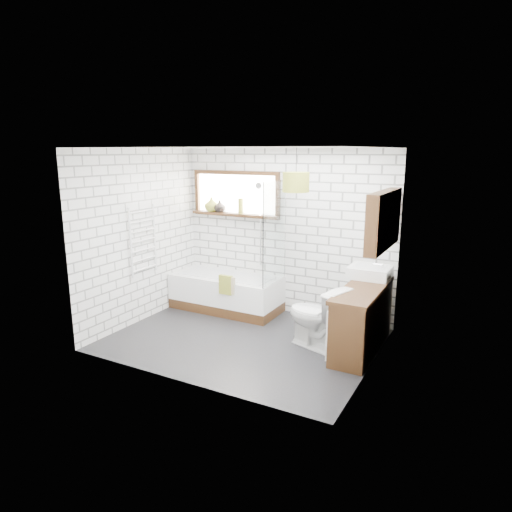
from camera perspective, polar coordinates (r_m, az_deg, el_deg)
The scene contains 22 objects.
floor at distance 6.20m, azimuth -1.63°, elevation -10.44°, with size 3.40×2.60×0.01m, color black.
ceiling at distance 5.69m, azimuth -1.79°, elevation 13.43°, with size 3.40×2.60×0.01m, color white.
wall_back at distance 6.96m, azimuth 3.66°, elevation 2.95°, with size 3.40×0.01×2.50m, color white.
wall_front at distance 4.76m, azimuth -9.55°, elevation -1.94°, with size 3.40×0.01×2.50m, color white.
wall_left at distance 6.82m, azimuth -14.24°, elevation 2.36°, with size 0.01×2.60×2.50m, color white.
wall_right at distance 5.20m, azimuth 14.81°, elevation -0.92°, with size 0.01×2.60×2.50m, color white.
window at distance 7.24m, azimuth -2.61°, elevation 7.75°, with size 1.52×0.16×0.68m, color black.
towel_radiator at distance 6.79m, azimuth -13.94°, elevation 1.91°, with size 0.06×0.52×1.00m, color white.
mirror_cabinet at distance 5.72m, azimuth 15.64°, elevation 4.36°, with size 0.16×1.20×0.70m, color black.
shower_riser at distance 7.08m, azimuth 0.57°, elevation 3.97°, with size 0.02×0.02×1.30m, color silver.
bathtub at distance 7.25m, azimuth -3.74°, elevation -4.56°, with size 1.72×0.76×0.56m, color white.
shower_screen at distance 6.60m, azimuth 2.32°, elevation 2.91°, with size 0.02×0.72×1.50m, color white.
towel_green at distance 6.75m, azimuth -3.80°, elevation -3.62°, with size 0.21×0.06×0.29m, color olive.
towel_beige at distance 6.72m, azimuth -3.43°, elevation -3.68°, with size 0.20×0.05×0.26m, color tan.
vanity at distance 5.91m, azimuth 13.13°, elevation -7.69°, with size 0.46×1.42×0.81m, color black.
basin at distance 6.24m, azimuth 14.05°, elevation -1.96°, with size 0.53×0.46×0.15m, color white.
tap at distance 6.20m, azimuth 15.50°, elevation -1.72°, with size 0.03×0.03×0.15m, color silver.
toilet at distance 5.88m, azimuth 7.59°, elevation -7.49°, with size 0.82×0.47×0.83m, color white.
vase_olive at distance 7.46m, azimuth -5.59°, elevation 6.30°, with size 0.23×0.23×0.24m, color olive.
vase_dark at distance 7.38m, azimuth -4.56°, elevation 6.08°, with size 0.18×0.18×0.19m, color black.
bottle at distance 7.18m, azimuth -1.95°, elevation 6.10°, with size 0.08×0.08×0.24m, color olive.
pendant at distance 5.51m, azimuth 5.01°, elevation 9.19°, with size 0.32×0.32×0.24m, color olive.
Camera 1 is at (2.84, -4.93, 2.47)m, focal length 32.00 mm.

